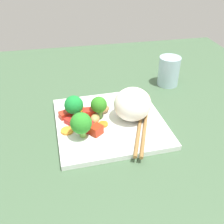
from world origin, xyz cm
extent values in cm
cube|color=#456344|center=(0.00, 0.00, -1.00)|extent=(110.00, 110.00, 2.00)
cube|color=white|center=(0.00, 0.00, 0.61)|extent=(26.16, 26.16, 1.22)
ellipsoid|color=white|center=(-5.44, -0.48, 5.09)|extent=(12.58, 12.59, 7.74)
cylinder|color=#72AF47|center=(6.89, 4.77, 2.19)|extent=(1.68, 1.96, 2.16)
sphere|color=#2D8E2A|center=(7.15, 4.96, 4.99)|extent=(4.66, 4.66, 4.66)
cylinder|color=#659F3F|center=(7.96, -2.71, 2.21)|extent=(1.70, 1.75, 2.02)
sphere|color=#1D9038|center=(8.05, -2.81, 4.82)|extent=(4.48, 4.48, 4.48)
cylinder|color=#5F9641|center=(2.14, -1.35, 2.50)|extent=(1.49, 1.80, 2.72)
sphere|color=#328622|center=(2.30, -1.54, 4.94)|extent=(3.87, 3.87, 3.87)
cylinder|color=orange|center=(10.27, 2.44, 1.48)|extent=(3.78, 3.78, 0.52)
cylinder|color=orange|center=(5.75, -0.53, 1.48)|extent=(2.89, 2.89, 0.51)
cylinder|color=orange|center=(1.87, 1.57, 1.45)|extent=(3.08, 3.08, 0.46)
cylinder|color=orange|center=(6.68, -5.35, 1.56)|extent=(3.92, 3.92, 0.68)
cube|color=red|center=(8.84, -0.84, 1.87)|extent=(3.92, 3.91, 1.30)
cube|color=red|center=(3.90, 4.48, 2.28)|extent=(3.35, 3.29, 2.13)
cube|color=red|center=(4.55, -2.19, 2.37)|extent=(3.19, 2.32, 2.30)
cube|color=red|center=(10.49, -3.30, 1.98)|extent=(2.95, 2.86, 1.51)
cube|color=red|center=(5.52, 3.23, 2.28)|extent=(2.65, 2.71, 2.12)
ellipsoid|color=tan|center=(0.91, -3.66, 2.19)|extent=(3.96, 3.62, 1.93)
ellipsoid|color=tan|center=(3.52, 0.37, 2.22)|extent=(3.13, 3.61, 1.99)
cylinder|color=olive|center=(-7.92, 2.96, 1.63)|extent=(9.53, 22.87, 0.82)
cylinder|color=olive|center=(-6.77, 2.51, 1.63)|extent=(9.53, 22.87, 0.82)
cylinder|color=silver|center=(-21.15, -16.70, 4.35)|extent=(6.25, 6.25, 8.70)
camera|label=1|loc=(9.57, 50.02, 38.09)|focal=42.19mm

